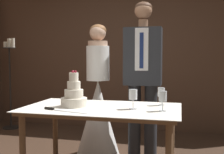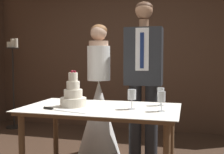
{
  "view_description": "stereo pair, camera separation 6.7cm",
  "coord_description": "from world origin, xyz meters",
  "px_view_note": "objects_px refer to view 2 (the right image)",
  "views": [
    {
      "loc": [
        0.86,
        -2.5,
        1.22
      ],
      "look_at": [
        0.15,
        0.39,
        1.01
      ],
      "focal_mm": 45.0,
      "sensor_mm": 36.0,
      "label": 1
    },
    {
      "loc": [
        0.92,
        -2.49,
        1.22
      ],
      "look_at": [
        0.15,
        0.39,
        1.01
      ],
      "focal_mm": 45.0,
      "sensor_mm": 36.0,
      "label": 2
    }
  ],
  "objects_px": {
    "cake_knife": "(56,109)",
    "groom": "(144,72)",
    "tiered_cake": "(73,96)",
    "wine_glass_far": "(132,96)",
    "cake_table": "(101,116)",
    "candle_stand": "(13,82)",
    "bride": "(99,108)",
    "wine_glass_middle": "(161,93)",
    "wine_glass_near": "(161,97)"
  },
  "relations": [
    {
      "from": "cake_knife",
      "to": "groom",
      "type": "bearing_deg",
      "value": 75.04
    },
    {
      "from": "tiered_cake",
      "to": "wine_glass_far",
      "type": "xyz_separation_m",
      "value": [
        0.57,
        -0.01,
        0.02
      ]
    },
    {
      "from": "cake_table",
      "to": "candle_stand",
      "type": "distance_m",
      "value": 2.75
    },
    {
      "from": "bride",
      "to": "candle_stand",
      "type": "xyz_separation_m",
      "value": [
        -1.85,
        0.94,
        0.2
      ]
    },
    {
      "from": "cake_knife",
      "to": "candle_stand",
      "type": "xyz_separation_m",
      "value": [
        -1.8,
        2.0,
        0.03
      ]
    },
    {
      "from": "wine_glass_middle",
      "to": "wine_glass_far",
      "type": "xyz_separation_m",
      "value": [
        -0.23,
        -0.26,
        0.0
      ]
    },
    {
      "from": "cake_table",
      "to": "cake_knife",
      "type": "relative_size",
      "value": 3.22
    },
    {
      "from": "cake_table",
      "to": "wine_glass_far",
      "type": "height_order",
      "value": "wine_glass_far"
    },
    {
      "from": "cake_table",
      "to": "wine_glass_near",
      "type": "relative_size",
      "value": 8.27
    },
    {
      "from": "wine_glass_near",
      "to": "bride",
      "type": "xyz_separation_m",
      "value": [
        -0.84,
        0.86,
        -0.29
      ]
    },
    {
      "from": "wine_glass_far",
      "to": "wine_glass_near",
      "type": "bearing_deg",
      "value": -6.99
    },
    {
      "from": "tiered_cake",
      "to": "cake_knife",
      "type": "distance_m",
      "value": 0.26
    },
    {
      "from": "tiered_cake",
      "to": "groom",
      "type": "bearing_deg",
      "value": 56.58
    },
    {
      "from": "cake_knife",
      "to": "wine_glass_far",
      "type": "height_order",
      "value": "wine_glass_far"
    },
    {
      "from": "candle_stand",
      "to": "bride",
      "type": "bearing_deg",
      "value": -26.94
    },
    {
      "from": "wine_glass_far",
      "to": "bride",
      "type": "xyz_separation_m",
      "value": [
        -0.58,
        0.83,
        -0.29
      ]
    },
    {
      "from": "cake_knife",
      "to": "wine_glass_middle",
      "type": "bearing_deg",
      "value": 44.54
    },
    {
      "from": "groom",
      "to": "cake_table",
      "type": "bearing_deg",
      "value": -109.12
    },
    {
      "from": "cake_table",
      "to": "wine_glass_near",
      "type": "bearing_deg",
      "value": -6.43
    },
    {
      "from": "wine_glass_near",
      "to": "cake_table",
      "type": "bearing_deg",
      "value": 173.57
    },
    {
      "from": "wine_glass_middle",
      "to": "groom",
      "type": "xyz_separation_m",
      "value": [
        -0.25,
        0.57,
        0.17
      ]
    },
    {
      "from": "cake_table",
      "to": "wine_glass_middle",
      "type": "bearing_deg",
      "value": 23.65
    },
    {
      "from": "wine_glass_near",
      "to": "wine_glass_middle",
      "type": "height_order",
      "value": "wine_glass_near"
    },
    {
      "from": "groom",
      "to": "wine_glass_near",
      "type": "bearing_deg",
      "value": -71.57
    },
    {
      "from": "tiered_cake",
      "to": "wine_glass_near",
      "type": "height_order",
      "value": "tiered_cake"
    },
    {
      "from": "candle_stand",
      "to": "cake_knife",
      "type": "bearing_deg",
      "value": -48.0
    },
    {
      "from": "wine_glass_near",
      "to": "bride",
      "type": "bearing_deg",
      "value": 134.27
    },
    {
      "from": "groom",
      "to": "candle_stand",
      "type": "height_order",
      "value": "groom"
    },
    {
      "from": "bride",
      "to": "wine_glass_far",
      "type": "bearing_deg",
      "value": -55.2
    },
    {
      "from": "tiered_cake",
      "to": "wine_glass_near",
      "type": "xyz_separation_m",
      "value": [
        0.83,
        -0.04,
        0.02
      ]
    },
    {
      "from": "groom",
      "to": "cake_knife",
      "type": "bearing_deg",
      "value": -119.98
    },
    {
      "from": "cake_table",
      "to": "wine_glass_middle",
      "type": "xyz_separation_m",
      "value": [
        0.53,
        0.23,
        0.2
      ]
    },
    {
      "from": "wine_glass_far",
      "to": "bride",
      "type": "distance_m",
      "value": 1.05
    },
    {
      "from": "cake_knife",
      "to": "wine_glass_near",
      "type": "xyz_separation_m",
      "value": [
        0.9,
        0.19,
        0.12
      ]
    },
    {
      "from": "bride",
      "to": "candle_stand",
      "type": "distance_m",
      "value": 2.09
    },
    {
      "from": "wine_glass_near",
      "to": "wine_glass_far",
      "type": "xyz_separation_m",
      "value": [
        -0.26,
        0.03,
        -0.0
      ]
    },
    {
      "from": "candle_stand",
      "to": "wine_glass_near",
      "type": "bearing_deg",
      "value": -33.82
    },
    {
      "from": "wine_glass_near",
      "to": "groom",
      "type": "relative_size",
      "value": 0.09
    },
    {
      "from": "bride",
      "to": "wine_glass_near",
      "type": "bearing_deg",
      "value": -45.73
    },
    {
      "from": "cake_table",
      "to": "wine_glass_middle",
      "type": "height_order",
      "value": "wine_glass_middle"
    },
    {
      "from": "wine_glass_near",
      "to": "bride",
      "type": "relative_size",
      "value": 0.11
    },
    {
      "from": "cake_table",
      "to": "cake_knife",
      "type": "height_order",
      "value": "cake_knife"
    },
    {
      "from": "wine_glass_near",
      "to": "wine_glass_far",
      "type": "distance_m",
      "value": 0.27
    },
    {
      "from": "wine_glass_middle",
      "to": "groom",
      "type": "distance_m",
      "value": 0.64
    },
    {
      "from": "tiered_cake",
      "to": "cake_knife",
      "type": "height_order",
      "value": "tiered_cake"
    },
    {
      "from": "wine_glass_middle",
      "to": "groom",
      "type": "bearing_deg",
      "value": 114.24
    },
    {
      "from": "cake_table",
      "to": "tiered_cake",
      "type": "xyz_separation_m",
      "value": [
        -0.27,
        -0.03,
        0.18
      ]
    },
    {
      "from": "wine_glass_near",
      "to": "candle_stand",
      "type": "height_order",
      "value": "candle_stand"
    },
    {
      "from": "cake_table",
      "to": "tiered_cake",
      "type": "height_order",
      "value": "tiered_cake"
    },
    {
      "from": "cake_knife",
      "to": "wine_glass_middle",
      "type": "relative_size",
      "value": 2.59
    }
  ]
}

